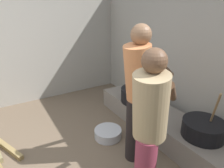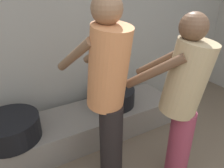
# 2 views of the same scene
# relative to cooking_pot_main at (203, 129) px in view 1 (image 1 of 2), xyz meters

# --- Properties ---
(block_enclosure_rear) EXTENTS (5.45, 0.20, 2.19)m
(block_enclosure_rear) POSITION_rel_cooking_pot_main_xyz_m (-0.29, 0.49, 0.67)
(block_enclosure_rear) COLOR #9E998E
(block_enclosure_rear) RESTS_ON ground_plane
(hearth_ledge) EXTENTS (2.63, 0.60, 0.32)m
(hearth_ledge) POSITION_rel_cooking_pot_main_xyz_m (-0.59, -0.03, -0.27)
(hearth_ledge) COLOR slate
(hearth_ledge) RESTS_ON ground_plane
(cooking_pot_main) EXTENTS (0.51, 0.51, 0.66)m
(cooking_pot_main) POSITION_rel_cooking_pot_main_xyz_m (0.00, 0.00, 0.00)
(cooking_pot_main) COLOR black
(cooking_pot_main) RESTS_ON hearth_ledge
(cooking_pot_secondary) EXTENTS (0.56, 0.56, 0.23)m
(cooking_pot_secondary) POSITION_rel_cooking_pot_main_xyz_m (-1.18, -0.08, 0.01)
(cooking_pot_secondary) COLOR black
(cooking_pot_secondary) RESTS_ON hearth_ledge
(cook_in_tan_shirt) EXTENTS (0.63, 0.71, 1.53)m
(cook_in_tan_shirt) POSITION_rel_cooking_pot_main_xyz_m (0.08, -0.97, 0.44)
(cook_in_tan_shirt) COLOR #8C3347
(cook_in_tan_shirt) RESTS_ON ground_plane
(cook_in_orange_shirt) EXTENTS (0.46, 0.73, 1.66)m
(cook_in_orange_shirt) POSITION_rel_cooking_pot_main_xyz_m (-0.45, -0.69, 0.52)
(cook_in_orange_shirt) COLOR black
(cook_in_orange_shirt) RESTS_ON ground_plane
(metal_mixing_bowl) EXTENTS (0.40, 0.40, 0.13)m
(metal_mixing_bowl) POSITION_rel_cooking_pot_main_xyz_m (-0.96, -0.78, -0.36)
(metal_mixing_bowl) COLOR #B7B7BC
(metal_mixing_bowl) RESTS_ON ground_plane
(firewood_pile) EXTENTS (0.87, 0.41, 0.07)m
(firewood_pile) POSITION_rel_cooking_pot_main_xyz_m (-1.42, -2.18, -0.40)
(firewood_pile) COLOR olive
(firewood_pile) RESTS_ON ground_plane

